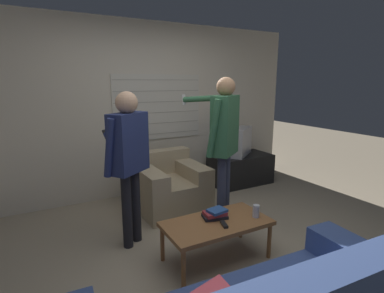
# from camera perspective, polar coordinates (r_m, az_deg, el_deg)

# --- Properties ---
(ground_plane) EXTENTS (16.00, 16.00, 0.00)m
(ground_plane) POSITION_cam_1_polar(r_m,az_deg,el_deg) (3.18, 4.40, -19.88)
(ground_plane) COLOR gray
(wall_back) EXTENTS (5.20, 0.08, 2.55)m
(wall_back) POSITION_cam_1_polar(r_m,az_deg,el_deg) (4.55, -9.28, 6.86)
(wall_back) COLOR beige
(wall_back) RESTS_ON ground_plane
(armchair_beige) EXTENTS (0.87, 0.89, 0.75)m
(armchair_beige) POSITION_cam_1_polar(r_m,az_deg,el_deg) (4.09, -4.42, -7.53)
(armchair_beige) COLOR tan
(armchair_beige) RESTS_ON ground_plane
(coffee_table) EXTENTS (1.01, 0.53, 0.39)m
(coffee_table) POSITION_cam_1_polar(r_m,az_deg,el_deg) (2.95, 4.71, -14.72)
(coffee_table) COLOR brown
(coffee_table) RESTS_ON ground_plane
(tv_stand) EXTENTS (1.02, 0.56, 0.49)m
(tv_stand) POSITION_cam_1_polar(r_m,az_deg,el_deg) (5.13, 9.18, -4.27)
(tv_stand) COLOR black
(tv_stand) RESTS_ON ground_plane
(tv) EXTENTS (0.62, 0.54, 0.46)m
(tv) POSITION_cam_1_polar(r_m,az_deg,el_deg) (5.02, 9.33, 0.94)
(tv) COLOR #B2B2B7
(tv) RESTS_ON tv_stand
(person_left_standing) EXTENTS (0.52, 0.79, 1.60)m
(person_left_standing) POSITION_cam_1_polar(r_m,az_deg,el_deg) (3.06, -12.10, -0.78)
(person_left_standing) COLOR black
(person_left_standing) RESTS_ON ground_plane
(person_right_standing) EXTENTS (0.51, 0.87, 1.74)m
(person_right_standing) POSITION_cam_1_polar(r_m,az_deg,el_deg) (3.39, 6.05, 2.33)
(person_right_standing) COLOR #33384C
(person_right_standing) RESTS_ON ground_plane
(book_stack) EXTENTS (0.26, 0.20, 0.09)m
(book_stack) POSITION_cam_1_polar(r_m,az_deg,el_deg) (2.99, 4.45, -12.66)
(book_stack) COLOR black
(book_stack) RESTS_ON coffee_table
(soda_can) EXTENTS (0.07, 0.07, 0.13)m
(soda_can) POSITION_cam_1_polar(r_m,az_deg,el_deg) (3.05, 12.09, -11.91)
(soda_can) COLOR silver
(soda_can) RESTS_ON coffee_table
(spare_remote) EXTENTS (0.07, 0.14, 0.02)m
(spare_remote) POSITION_cam_1_polar(r_m,az_deg,el_deg) (2.86, 6.12, -14.52)
(spare_remote) COLOR black
(spare_remote) RESTS_ON coffee_table
(floor_fan) EXTENTS (0.26, 0.20, 0.33)m
(floor_fan) POSITION_cam_1_polar(r_m,az_deg,el_deg) (4.57, 1.44, -7.54)
(floor_fan) COLOR black
(floor_fan) RESTS_ON ground_plane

